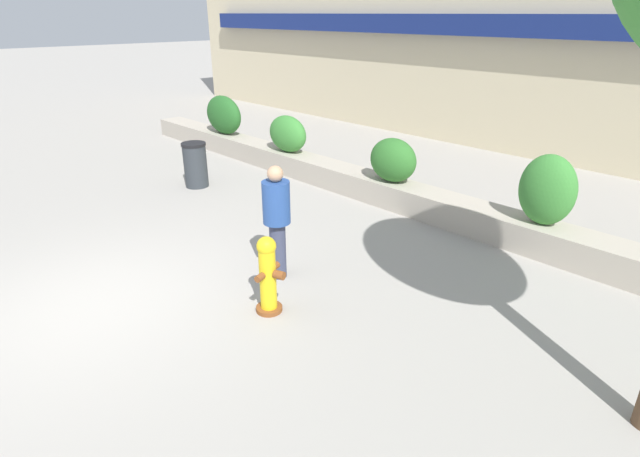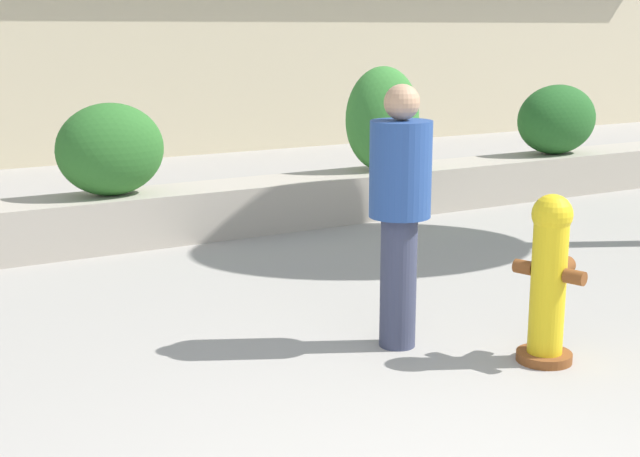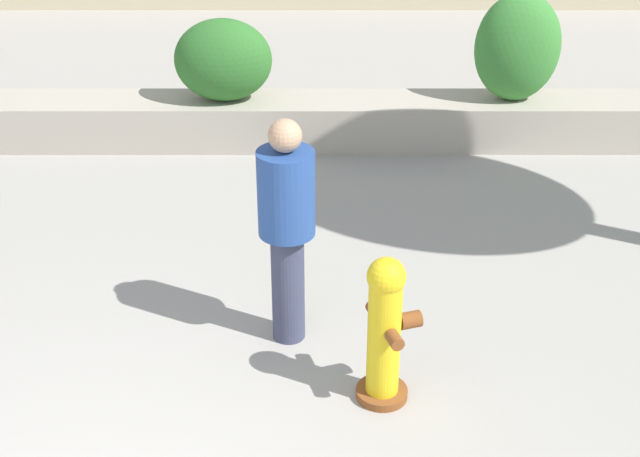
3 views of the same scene
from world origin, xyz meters
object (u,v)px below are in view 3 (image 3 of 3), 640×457
Objects in this scene: hedge_bush_3 at (522,48)px; pedestrian at (290,219)px; fire_hydrant at (388,329)px; hedge_bush_2 at (227,60)px.

pedestrian is at bearing -122.25° from hedge_bush_3.
pedestrian reaches higher than fire_hydrant.
hedge_bush_2 is 3.75m from pedestrian.
hedge_bush_2 is 0.90× the size of hedge_bush_3.
fire_hydrant is at bearing -71.62° from hedge_bush_2.
hedge_bush_2 is at bearing 180.00° from hedge_bush_3.
pedestrian is (0.79, -3.66, 0.05)m from hedge_bush_2.
pedestrian is at bearing -77.76° from hedge_bush_2.
hedge_bush_3 is 0.67× the size of pedestrian.
fire_hydrant is 1.05m from pedestrian.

